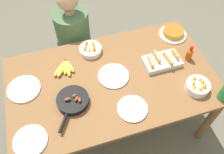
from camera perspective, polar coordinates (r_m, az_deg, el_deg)
name	(u,v)px	position (r m, az deg, el deg)	size (l,w,h in m)	color
ground_plane	(112,119)	(2.61, 0.00, -10.14)	(14.00, 14.00, 0.00)	#666051
dining_table	(112,85)	(2.03, 0.00, -1.97)	(1.71, 1.00, 0.75)	brown
banana_bunch	(65,68)	(2.04, -11.27, 2.22)	(0.20, 0.19, 0.04)	gold
melon_tray	(162,61)	(2.08, 11.95, 3.78)	(0.31, 0.18, 0.10)	silver
skillet	(73,101)	(1.84, -9.45, -5.67)	(0.28, 0.36, 0.08)	black
frittata_plate_center	(173,33)	(2.35, 14.50, 10.25)	(0.26, 0.26, 0.06)	silver
empty_plate_near_front	(24,89)	(2.02, -20.43, -2.71)	(0.26, 0.26, 0.02)	silver
empty_plate_far_left	(30,141)	(1.79, -19.05, -14.32)	(0.24, 0.24, 0.02)	silver
empty_plate_far_right	(132,109)	(1.81, 4.94, -7.58)	(0.23, 0.23, 0.02)	silver
empty_plate_mid_edge	(113,76)	(1.97, 0.35, 0.26)	(0.26, 0.26, 0.02)	silver
fruit_bowl_mango	(198,86)	(1.99, 19.94, -2.06)	(0.19, 0.19, 0.12)	silver
fruit_bowl_citrus	(91,49)	(2.13, -5.19, 6.68)	(0.20, 0.20, 0.10)	silver
hot_sauce_bottle	(190,54)	(2.15, 18.16, 5.35)	(0.05, 0.05, 0.15)	#C64C0F
person_figure	(76,46)	(2.59, -8.74, 7.32)	(0.37, 0.37, 1.18)	black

